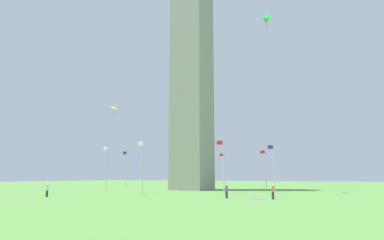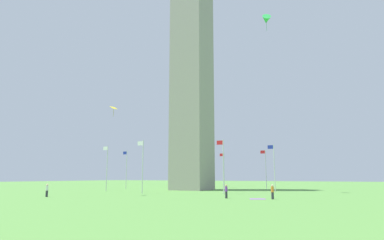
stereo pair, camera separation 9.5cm
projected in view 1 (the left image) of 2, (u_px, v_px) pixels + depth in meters
name	position (u px, v px, depth m)	size (l,w,h in m)	color
ground_plane	(192.00, 190.00, 65.58)	(260.00, 260.00, 0.00)	#548C3D
obelisk_monument	(192.00, 40.00, 70.65)	(6.77, 6.77, 61.52)	gray
flagpole_n	(126.00, 168.00, 73.84)	(1.12, 0.14, 8.16)	silver
flagpole_ne	(107.00, 166.00, 61.65)	(1.12, 0.14, 8.16)	silver
flagpole_e	(142.00, 164.00, 52.21)	(1.12, 0.14, 8.16)	silver
flagpole_se	(223.00, 164.00, 51.05)	(1.12, 0.14, 8.16)	silver
flagpole_s	(274.00, 166.00, 58.85)	(1.12, 0.14, 8.16)	silver
flagpole_sw	(265.00, 167.00, 71.04)	(1.12, 0.14, 8.16)	silver
flagpole_w	(224.00, 168.00, 80.49)	(1.12, 0.14, 8.16)	silver
flagpole_nw	(172.00, 169.00, 81.65)	(1.12, 0.14, 8.16)	silver
person_orange_shirt	(273.00, 192.00, 38.99)	(0.32, 0.32, 1.67)	#2D2D38
person_purple_shirt	(227.00, 191.00, 40.60)	(0.32, 0.32, 1.64)	#2D2D38
person_white_shirt	(47.00, 190.00, 43.52)	(0.32, 0.32, 1.64)	#2D2D38
kite_green_delta	(266.00, 20.00, 59.83)	(2.20, 2.44, 3.15)	green
kite_yellow_diamond	(114.00, 108.00, 48.80)	(0.99, 1.06, 1.52)	yellow
picnic_blanket_near_first_person	(258.00, 199.00, 39.31)	(1.80, 1.40, 0.01)	purple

